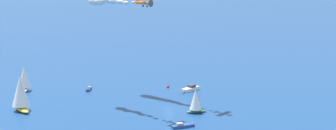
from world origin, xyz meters
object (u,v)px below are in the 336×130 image
at_px(motorboat_offshore, 184,126).
at_px(sailboat_far_stbd, 21,93).
at_px(sailboat_near_centre, 24,78).
at_px(sailboat_trailing, 196,101).
at_px(marker_buoy, 168,87).
at_px(motorboat_inshore, 89,89).
at_px(biplane_wingman, 144,3).
at_px(motorboat_far_port, 189,89).

bearing_deg(motorboat_offshore, sailboat_far_stbd, -118.34).
height_order(sailboat_near_centre, sailboat_far_stbd, sailboat_far_stbd).
xyz_separation_m(sailboat_trailing, marker_buoy, (-39.44, -2.91, -3.82)).
height_order(sailboat_far_stbd, motorboat_inshore, sailboat_far_stbd).
xyz_separation_m(sailboat_far_stbd, biplane_wingman, (9.92, 41.56, 30.85)).
height_order(sailboat_trailing, biplane_wingman, biplane_wingman).
bearing_deg(motorboat_inshore, biplane_wingman, 26.30).
distance_m(motorboat_offshore, biplane_wingman, 41.87).
xyz_separation_m(sailboat_near_centre, motorboat_far_port, (11.61, 64.91, -4.52)).
relative_size(sailboat_near_centre, biplane_wingman, 1.72).
distance_m(motorboat_offshore, sailboat_trailing, 17.44).
height_order(sailboat_near_centre, motorboat_inshore, sailboat_near_centre).
bearing_deg(marker_buoy, motorboat_far_port, 42.19).
relative_size(sailboat_near_centre, motorboat_offshore, 1.60).
bearing_deg(motorboat_offshore, biplane_wingman, -151.12).
relative_size(motorboat_far_port, sailboat_far_stbd, 0.71).
relative_size(motorboat_offshore, sailboat_trailing, 0.79).
bearing_deg(motorboat_offshore, motorboat_far_port, 166.60).
distance_m(motorboat_far_port, motorboat_offshore, 48.48).
bearing_deg(biplane_wingman, motorboat_inshore, -153.70).
relative_size(motorboat_offshore, marker_buoy, 3.49).
bearing_deg(motorboat_inshore, sailboat_near_centre, -98.03).
relative_size(marker_buoy, biplane_wingman, 0.31).
xyz_separation_m(sailboat_near_centre, marker_buoy, (3.83, 57.86, -4.95)).
distance_m(motorboat_far_port, motorboat_inshore, 40.34).
height_order(sailboat_near_centre, marker_buoy, sailboat_near_centre).
height_order(motorboat_far_port, marker_buoy, motorboat_far_port).
relative_size(motorboat_inshore, sailboat_trailing, 0.65).
bearing_deg(sailboat_near_centre, motorboat_offshore, 42.41).
bearing_deg(sailboat_far_stbd, motorboat_offshore, 61.66).
xyz_separation_m(motorboat_far_port, motorboat_offshore, (47.16, -11.24, -0.26)).
distance_m(sailboat_near_centre, sailboat_trailing, 74.61).
height_order(marker_buoy, biplane_wingman, biplane_wingman).
distance_m(marker_buoy, biplane_wingman, 54.13).
distance_m(sailboat_trailing, biplane_wingman, 37.11).
distance_m(motorboat_far_port, biplane_wingman, 51.26).
bearing_deg(sailboat_trailing, sailboat_near_centre, -125.45).
xyz_separation_m(motorboat_inshore, biplane_wingman, (37.41, 18.49, 36.71)).
bearing_deg(motorboat_far_port, marker_buoy, -137.81).
bearing_deg(biplane_wingman, sailboat_trailing, 82.33).
height_order(motorboat_far_port, sailboat_far_stbd, sailboat_far_stbd).
bearing_deg(marker_buoy, biplane_wingman, -20.62).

